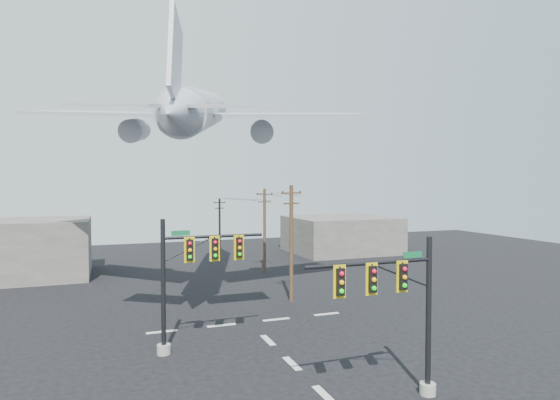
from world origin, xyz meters
name	(u,v)px	position (x,y,z in m)	size (l,w,h in m)	color
ground	(324,395)	(0.00, 0.00, 0.00)	(120.00, 120.00, 0.00)	black
lane_markings	(283,355)	(0.00, 5.33, 0.01)	(14.00, 21.20, 0.01)	beige
signal_mast_near	(401,310)	(2.94, -1.70, 4.12)	(6.58, 0.81, 7.33)	gray
signal_mast_far	(189,277)	(-4.88, 7.79, 4.32)	(6.27, 0.85, 7.73)	gray
utility_pole_a	(291,241)	(4.91, 16.38, 5.02)	(1.91, 0.53, 9.61)	#4E3421
utility_pole_b	(265,229)	(6.91, 29.25, 4.81)	(1.86, 0.31, 9.19)	#4E3421
utility_pole_c	(220,227)	(4.38, 39.93, 4.09)	(1.59, 0.37, 7.81)	#4E3421
power_lines	(258,197)	(5.79, 28.20, 8.33)	(4.10, 23.56, 0.87)	black
airliner	(199,111)	(-1.99, 19.85, 15.78)	(27.88, 30.04, 8.23)	#A9ADB5
building_right	(341,234)	(22.00, 40.00, 2.50)	(14.00, 12.00, 5.00)	slate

